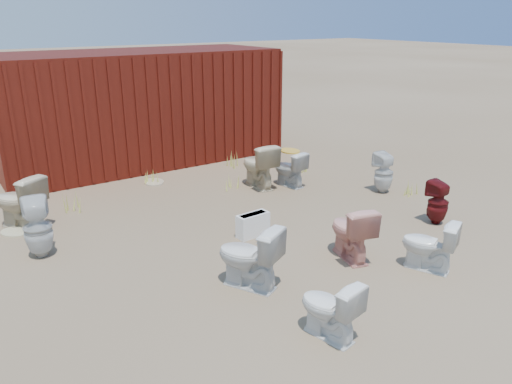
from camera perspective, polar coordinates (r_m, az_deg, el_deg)
ground at (r=7.41m, az=2.62°, el=-5.30°), size 100.00×100.00×0.00m
shipping_container at (r=11.47m, az=-13.22°, el=9.45°), size 6.00×2.40×2.40m
toilet_front_a at (r=5.98m, az=-0.83°, el=-7.39°), size 0.76×0.91×0.80m
toilet_front_pink at (r=6.80m, az=10.79°, el=-4.45°), size 0.62×0.84×0.77m
toilet_front_c at (r=5.19m, az=8.38°, el=-13.01°), size 0.49×0.71×0.67m
toilet_front_maroon at (r=8.29m, az=20.08°, el=-1.14°), size 0.32×0.32×0.70m
toilet_front_e at (r=6.76m, az=19.14°, el=-5.76°), size 0.62×0.77×0.69m
toilet_back_a at (r=7.32m, az=-23.67°, el=-3.78°), size 0.43×0.44×0.83m
toilet_back_beige_left at (r=8.43m, az=-25.45°, el=-1.02°), size 0.84×0.96×0.85m
toilet_back_beige_right at (r=9.45m, az=0.29°, el=3.07°), size 0.52×0.86×0.86m
toilet_back_yellowlid at (r=9.55m, az=3.83°, el=2.66°), size 0.51×0.73×0.68m
toilet_back_e at (r=9.47m, az=14.39°, el=2.15°), size 0.37×0.38×0.76m
yellow_lid at (r=9.46m, az=3.88°, el=4.71°), size 0.35×0.43×0.02m
loose_tank at (r=7.41m, az=-0.35°, el=-3.78°), size 0.51×0.23×0.35m
loose_lid_near at (r=10.02m, az=-11.59°, el=1.12°), size 0.47×0.56×0.02m
loose_lid_far at (r=8.41m, az=-25.79°, el=-4.13°), size 0.56×0.59×0.02m
weed_clump_a at (r=8.88m, az=-20.27°, el=-1.09°), size 0.36×0.36×0.33m
weed_clump_b at (r=9.48m, az=-2.99°, el=1.19°), size 0.32×0.32×0.26m
weed_clump_c at (r=10.55m, az=5.12°, el=3.21°), size 0.36×0.36×0.32m
weed_clump_d at (r=9.99m, az=-12.01°, el=1.72°), size 0.30×0.30×0.25m
weed_clump_e at (r=10.78m, az=-2.81°, el=3.64°), size 0.34×0.34×0.32m
weed_clump_f at (r=9.56m, az=17.20°, el=0.42°), size 0.28×0.28×0.24m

